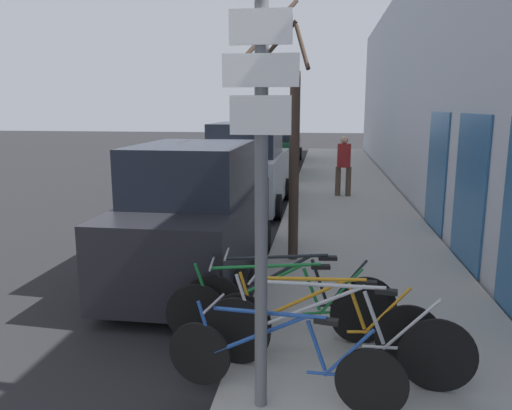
% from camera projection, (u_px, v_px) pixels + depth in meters
% --- Properties ---
extents(ground_plane, '(80.00, 80.00, 0.00)m').
position_uv_depth(ground_plane, '(244.00, 217.00, 12.32)').
color(ground_plane, black).
extents(sidewalk_curb, '(3.20, 32.00, 0.15)m').
position_uv_depth(sidewalk_curb, '(346.00, 196.00, 14.69)').
color(sidewalk_curb, '#9E9B93').
rests_on(sidewalk_curb, ground).
extents(building_facade, '(0.23, 32.00, 6.50)m').
position_uv_depth(building_facade, '(415.00, 86.00, 13.76)').
color(building_facade, '#B2B7C1').
rests_on(building_facade, ground).
extents(signpost, '(0.58, 0.13, 3.39)m').
position_uv_depth(signpost, '(261.00, 190.00, 3.95)').
color(signpost, '#595B60').
rests_on(signpost, sidewalk_curb).
extents(bicycle_0, '(2.12, 0.55, 0.83)m').
position_uv_depth(bicycle_0, '(281.00, 361.00, 4.32)').
color(bicycle_0, black).
rests_on(bicycle_0, sidewalk_curb).
extents(bicycle_1, '(2.56, 0.51, 0.95)m').
position_uv_depth(bicycle_1, '(332.00, 337.00, 4.69)').
color(bicycle_1, black).
rests_on(bicycle_1, sidewalk_curb).
extents(bicycle_2, '(2.33, 0.44, 0.90)m').
position_uv_depth(bicycle_2, '(322.00, 324.00, 5.00)').
color(bicycle_2, black).
rests_on(bicycle_2, sidewalk_curb).
extents(bicycle_3, '(2.43, 0.47, 0.91)m').
position_uv_depth(bicycle_3, '(278.00, 309.00, 5.38)').
color(bicycle_3, black).
rests_on(bicycle_3, sidewalk_curb).
extents(bicycle_4, '(2.39, 0.44, 0.96)m').
position_uv_depth(bicycle_4, '(288.00, 301.00, 5.54)').
color(bicycle_4, black).
rests_on(bicycle_4, sidewalk_curb).
extents(parked_car_0, '(2.01, 4.39, 2.13)m').
position_uv_depth(parked_car_0, '(196.00, 218.00, 7.81)').
color(parked_car_0, black).
rests_on(parked_car_0, ground).
extents(parked_car_1, '(2.10, 4.31, 2.26)m').
position_uv_depth(parked_car_1, '(247.00, 170.00, 13.20)').
color(parked_car_1, '#B2B7BC').
rests_on(parked_car_1, ground).
extents(parked_car_2, '(2.13, 4.40, 2.45)m').
position_uv_depth(parked_car_2, '(270.00, 149.00, 18.84)').
color(parked_car_2, '#144728').
rests_on(parked_car_2, ground).
extents(parked_car_3, '(1.99, 4.12, 2.28)m').
position_uv_depth(parked_car_3, '(280.00, 141.00, 23.96)').
color(parked_car_3, gray).
rests_on(parked_car_3, ground).
extents(pedestrian_near, '(0.45, 0.38, 1.72)m').
position_uv_depth(pedestrian_near, '(344.00, 161.00, 14.20)').
color(pedestrian_near, '#4C3D2D').
rests_on(pedestrian_near, sidewalk_curb).
extents(street_tree, '(1.11, 1.25, 4.15)m').
position_uv_depth(street_tree, '(292.00, 149.00, 8.08)').
color(street_tree, '#3D2D23').
rests_on(street_tree, sidewalk_curb).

